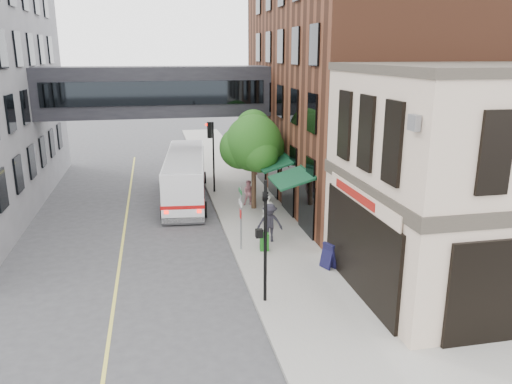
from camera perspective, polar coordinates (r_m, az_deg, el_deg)
name	(u,v)px	position (r m, az deg, el deg)	size (l,w,h in m)	color
ground	(266,334)	(16.85, 1.20, -15.95)	(120.00, 120.00, 0.00)	#38383A
sidewalk_main	(247,204)	(29.79, -1.01, -1.43)	(4.00, 60.00, 0.15)	gray
corner_building	(488,180)	(20.63, 25.02, 1.23)	(10.19, 8.12, 8.45)	beige
brick_building	(372,84)	(31.90, 13.13, 11.96)	(13.76, 18.00, 14.00)	#512919
skyway_bridge	(155,91)	(32.07, -11.42, 11.20)	(14.00, 3.18, 3.00)	black
traffic_signal_near	(264,227)	(17.40, 0.98, -3.99)	(0.44, 0.22, 4.60)	black
traffic_signal_far	(211,143)	(31.66, -5.16, 5.62)	(0.53, 0.28, 4.50)	black
street_sign_pole	(241,212)	(22.39, -1.76, -2.29)	(0.08, 0.75, 3.00)	gray
street_tree	(253,143)	(28.17, -0.36, 5.61)	(3.80, 3.20, 5.60)	#382619
lane_marking	(123,237)	(25.62, -14.93, -5.04)	(0.12, 40.00, 0.01)	#D8CC4C
bus	(185,175)	(31.10, -8.07, 1.99)	(3.33, 10.52, 2.78)	white
pedestrian_a	(268,211)	(25.62, 1.38, -2.18)	(0.61, 0.40, 1.66)	white
pedestrian_b	(249,193)	(29.16, -0.80, -0.11)	(0.73, 0.57, 1.51)	pink
pedestrian_c	(270,223)	(23.60, 1.58, -3.52)	(1.20, 0.69, 1.86)	black
newspaper_box	(264,242)	(22.72, 0.96, -5.72)	(0.40, 0.36, 0.80)	#145613
sandwich_board	(328,256)	(21.10, 8.26, -7.21)	(0.39, 0.60, 1.07)	black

